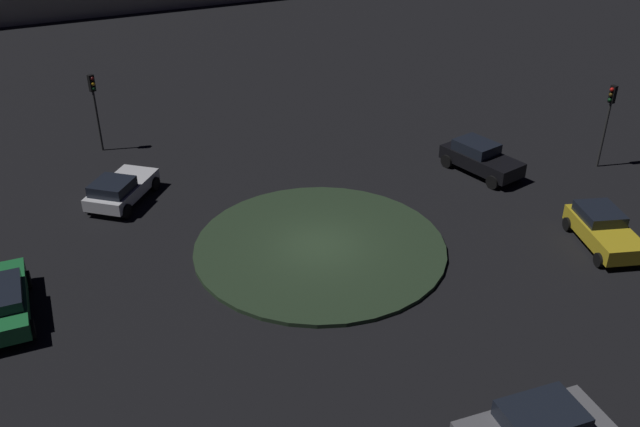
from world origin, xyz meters
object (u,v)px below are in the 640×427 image
at_px(car_black, 480,158).
at_px(car_green, 2,300).
at_px(car_white, 120,189).
at_px(car_yellow, 603,229).
at_px(traffic_light_southeast, 609,110).
at_px(traffic_light_northeast, 94,98).

distance_m(car_black, car_green, 23.20).
relative_size(car_white, car_yellow, 1.01).
relative_size(car_black, car_white, 1.03).
xyz_separation_m(car_black, car_white, (-3.62, 17.68, -0.09)).
distance_m(car_green, traffic_light_southeast, 29.26).
distance_m(car_green, traffic_light_northeast, 15.05).
distance_m(car_green, car_white, 9.02).
height_order(car_black, car_white, car_black).
xyz_separation_m(car_green, car_yellow, (5.48, -23.54, -0.03)).
height_order(car_black, traffic_light_northeast, traffic_light_northeast).
bearing_deg(car_yellow, traffic_light_northeast, -119.48).
bearing_deg(car_yellow, car_white, -107.20).
relative_size(car_black, car_yellow, 1.05).
relative_size(car_green, car_yellow, 1.14).
bearing_deg(traffic_light_southeast, car_green, -2.83).
xyz_separation_m(car_white, traffic_light_southeast, (4.43, -24.08, 2.41)).
height_order(car_white, traffic_light_southeast, traffic_light_southeast).
height_order(car_green, car_yellow, car_yellow).
bearing_deg(traffic_light_southeast, car_black, -22.65).
xyz_separation_m(car_black, car_green, (-12.44, 19.58, -0.05)).
bearing_deg(car_white, traffic_light_northeast, 37.78).
bearing_deg(traffic_light_southeast, car_white, -19.43).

